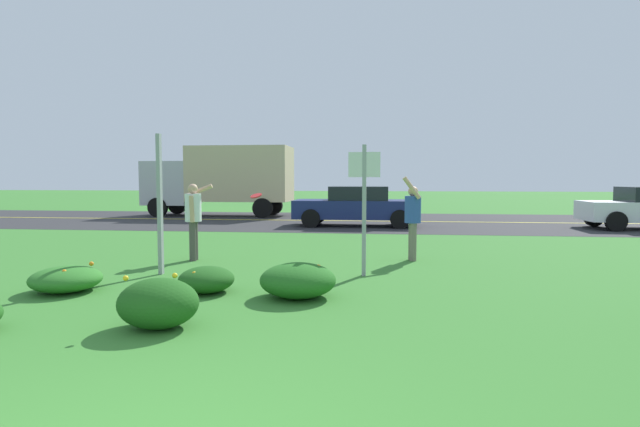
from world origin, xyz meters
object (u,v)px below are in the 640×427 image
(sign_post_near_path, at_px, (160,205))
(sign_post_by_roadside, at_px, (364,196))
(frisbee_red, at_px, (256,196))
(car_navy_center_left, at_px, (357,206))
(person_catcher_blue_shirt, at_px, (413,216))
(box_truck_silver, at_px, (222,177))
(person_thrower_white_shirt, at_px, (193,215))

(sign_post_near_path, height_order, sign_post_by_roadside, sign_post_near_path)
(sign_post_by_roadside, distance_m, frisbee_red, 2.84)
(sign_post_near_path, height_order, car_navy_center_left, sign_post_near_path)
(frisbee_red, bearing_deg, sign_post_by_roadside, -33.82)
(person_catcher_blue_shirt, xyz_separation_m, box_truck_silver, (-8.06, 12.04, 0.86))
(person_catcher_blue_shirt, bearing_deg, box_truck_silver, 123.79)
(sign_post_near_path, height_order, person_catcher_blue_shirt, sign_post_near_path)
(person_catcher_blue_shirt, distance_m, box_truck_silver, 14.52)
(sign_post_near_path, height_order, person_thrower_white_shirt, sign_post_near_path)
(sign_post_by_roadside, bearing_deg, box_truck_silver, 117.12)
(sign_post_by_roadside, distance_m, box_truck_silver, 15.60)
(sign_post_by_roadside, height_order, person_catcher_blue_shirt, sign_post_by_roadside)
(person_thrower_white_shirt, bearing_deg, frisbee_red, 13.54)
(sign_post_near_path, xyz_separation_m, frisbee_red, (1.29, 1.88, 0.10))
(sign_post_by_roadside, xyz_separation_m, car_navy_center_left, (-0.62, 9.55, -0.68))
(person_thrower_white_shirt, relative_size, person_catcher_blue_shirt, 0.91)
(sign_post_near_path, bearing_deg, box_truck_silver, 103.70)
(car_navy_center_left, xyz_separation_m, box_truck_silver, (-6.49, 4.32, 1.06))
(sign_post_by_roadside, relative_size, car_navy_center_left, 0.52)
(person_thrower_white_shirt, bearing_deg, sign_post_near_path, -90.62)
(sign_post_near_path, relative_size, car_navy_center_left, 0.56)
(frisbee_red, relative_size, car_navy_center_left, 0.06)
(sign_post_by_roadside, relative_size, person_catcher_blue_shirt, 1.31)
(person_catcher_blue_shirt, relative_size, frisbee_red, 6.78)
(frisbee_red, xyz_separation_m, car_navy_center_left, (1.74, 7.97, -0.62))
(person_thrower_white_shirt, bearing_deg, person_catcher_blue_shirt, 7.01)
(person_thrower_white_shirt, distance_m, person_catcher_blue_shirt, 4.62)
(sign_post_by_roadside, distance_m, person_catcher_blue_shirt, 2.12)
(person_thrower_white_shirt, bearing_deg, car_navy_center_left, 69.98)
(person_catcher_blue_shirt, bearing_deg, sign_post_near_path, -155.10)
(sign_post_by_roadside, bearing_deg, car_navy_center_left, 93.69)
(person_catcher_blue_shirt, height_order, car_navy_center_left, person_catcher_blue_shirt)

